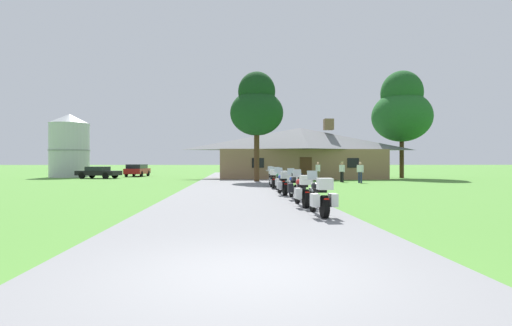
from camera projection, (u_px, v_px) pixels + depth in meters
name	position (u px, v px, depth m)	size (l,w,h in m)	color
ground_plane	(238.00, 188.00, 25.61)	(500.00, 500.00, 0.00)	#4C8433
asphalt_driveway	(238.00, 190.00, 23.61)	(6.40, 80.00, 0.06)	slate
motorcycle_black_nearest_to_camera	(320.00, 197.00, 11.73)	(0.74, 2.08, 1.30)	black
motorcycle_red_second_in_row	(303.00, 191.00, 14.25)	(0.76, 2.08, 1.30)	black
motorcycle_blue_third_in_row	(295.00, 186.00, 17.17)	(0.73, 2.08, 1.30)	black
motorcycle_blue_fourth_in_row	(283.00, 183.00, 19.44)	(0.79, 2.08, 1.30)	black
motorcycle_green_fifth_in_row	(281.00, 181.00, 22.10)	(0.84, 2.08, 1.30)	black
motorcycle_green_sixth_in_row	(273.00, 179.00, 24.68)	(0.66, 2.08, 1.30)	black
motorcycle_white_farthest_in_row	(271.00, 177.00, 27.37)	(0.66, 2.08, 1.30)	black
stone_lodge	(300.00, 152.00, 40.32)	(16.78, 6.44, 5.98)	#896B4C
bystander_white_shirt_near_lodge	(318.00, 170.00, 34.72)	(0.46, 0.39, 1.67)	#75664C
bystander_white_shirt_beside_signpost	(342.00, 171.00, 33.17)	(0.39, 0.46, 1.69)	black
bystander_white_shirt_by_tree	(360.00, 171.00, 31.86)	(0.45, 0.40, 1.67)	navy
tree_right_of_lodge	(402.00, 110.00, 41.83)	(6.11, 6.11, 11.11)	#422D19
tree_by_lodge_front	(257.00, 107.00, 33.36)	(4.39, 4.39, 9.12)	#422D19
metal_silo_distant	(69.00, 146.00, 44.44)	(4.30, 4.30, 6.95)	#B2B7BC
parked_red_suv_far_left	(137.00, 170.00, 46.73)	(2.09, 4.69, 1.40)	maroon
parked_black_sedan_far_left	(98.00, 172.00, 40.79)	(4.53, 2.84, 1.20)	black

